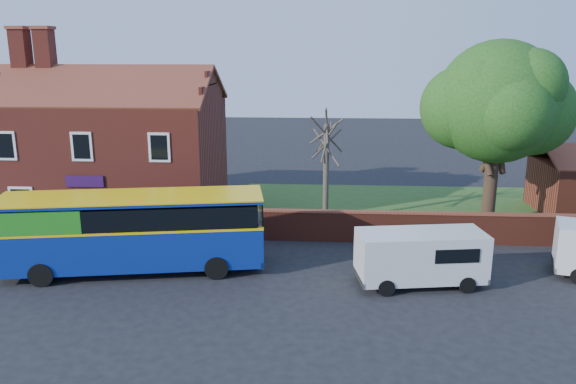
{
  "coord_description": "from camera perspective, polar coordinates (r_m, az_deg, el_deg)",
  "views": [
    {
      "loc": [
        5.23,
        -19.9,
        9.35
      ],
      "look_at": [
        3.64,
        5.0,
        3.02
      ],
      "focal_mm": 35.0,
      "sensor_mm": 36.0,
      "label": 1
    }
  ],
  "objects": [
    {
      "name": "ground",
      "position": [
        22.6,
        -10.25,
        -10.44
      ],
      "size": [
        120.0,
        120.0,
        0.0
      ],
      "primitive_type": "plane",
      "color": "black",
      "rests_on": "ground"
    },
    {
      "name": "shop_building",
      "position": [
        34.23,
        -17.43,
        3.59
      ],
      "size": [
        12.3,
        8.13,
        10.5
      ],
      "color": "maroon",
      "rests_on": "ground"
    },
    {
      "name": "large_tree",
      "position": [
        31.93,
        20.55,
        8.22
      ],
      "size": [
        8.14,
        6.44,
        9.93
      ],
      "color": "black",
      "rests_on": "ground"
    },
    {
      "name": "grass_strip",
      "position": [
        35.07,
        16.31,
        -1.78
      ],
      "size": [
        26.0,
        12.0,
        0.04
      ],
      "primitive_type": "cube",
      "color": "#426B28",
      "rests_on": "ground"
    },
    {
      "name": "bus",
      "position": [
        25.05,
        -16.3,
        -3.63
      ],
      "size": [
        11.4,
        4.65,
        3.37
      ],
      "rotation": [
        0.0,
        0.0,
        0.17
      ],
      "color": "navy",
      "rests_on": "ground"
    },
    {
      "name": "van_near",
      "position": [
        23.52,
        13.35,
        -6.31
      ],
      "size": [
        5.35,
        2.79,
        2.24
      ],
      "rotation": [
        0.0,
        0.0,
        0.15
      ],
      "color": "silver",
      "rests_on": "ground"
    },
    {
      "name": "kerb",
      "position": [
        28.41,
        -22.22,
        -5.94
      ],
      "size": [
        18.0,
        0.15,
        0.14
      ],
      "primitive_type": "cube",
      "color": "slate",
      "rests_on": "ground"
    },
    {
      "name": "pavement",
      "position": [
        29.9,
        -20.79,
        -4.83
      ],
      "size": [
        18.0,
        3.5,
        0.12
      ],
      "primitive_type": "cube",
      "color": "gray",
      "rests_on": "ground"
    },
    {
      "name": "boundary_wall",
      "position": [
        29.28,
        18.9,
        -3.52
      ],
      "size": [
        22.0,
        0.38,
        1.6
      ],
      "color": "maroon",
      "rests_on": "ground"
    },
    {
      "name": "bare_tree",
      "position": [
        30.77,
        3.89,
        2.44
      ],
      "size": [
        2.25,
        2.68,
        6.01
      ],
      "color": "#4C4238",
      "rests_on": "ground"
    }
  ]
}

